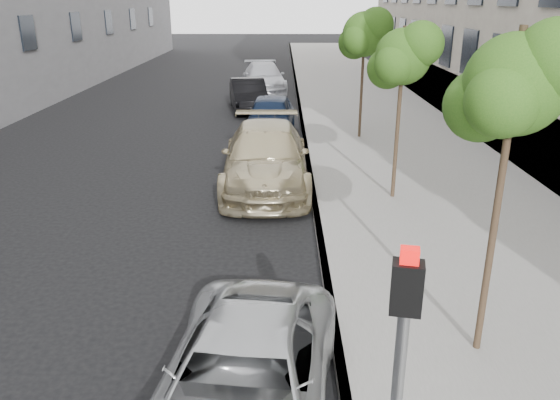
{
  "coord_description": "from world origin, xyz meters",
  "views": [
    {
      "loc": [
        0.36,
        -5.24,
        4.92
      ],
      "look_at": [
        0.32,
        4.01,
        1.5
      ],
      "focal_mm": 35.0,
      "sensor_mm": 36.0,
      "label": 1
    }
  ],
  "objects_px": {
    "suv": "(266,157)",
    "sedan_rear": "(264,78)",
    "sedan_blue": "(270,116)",
    "tree_far": "(365,34)",
    "tree_mid": "(404,57)",
    "sedan_black": "(248,95)",
    "signal_pole": "(399,376)",
    "minivan": "(243,386)",
    "tree_near": "(517,85)"
  },
  "relations": [
    {
      "from": "tree_far",
      "to": "sedan_black",
      "type": "xyz_separation_m",
      "value": [
        -4.45,
        5.73,
        -3.05
      ]
    },
    {
      "from": "signal_pole",
      "to": "minivan",
      "type": "height_order",
      "value": "signal_pole"
    },
    {
      "from": "tree_near",
      "to": "minivan",
      "type": "distance_m",
      "value": 4.91
    },
    {
      "from": "suv",
      "to": "sedan_black",
      "type": "xyz_separation_m",
      "value": [
        -1.12,
        10.96,
        -0.11
      ]
    },
    {
      "from": "tree_near",
      "to": "sedan_black",
      "type": "distance_m",
      "value": 19.52
    },
    {
      "from": "tree_near",
      "to": "minivan",
      "type": "bearing_deg",
      "value": -156.3
    },
    {
      "from": "sedan_blue",
      "to": "sedan_black",
      "type": "bearing_deg",
      "value": 105.61
    },
    {
      "from": "tree_far",
      "to": "signal_pole",
      "type": "distance_m",
      "value": 16.31
    },
    {
      "from": "sedan_black",
      "to": "tree_near",
      "type": "bearing_deg",
      "value": -85.51
    },
    {
      "from": "tree_mid",
      "to": "minivan",
      "type": "bearing_deg",
      "value": -112.68
    },
    {
      "from": "tree_near",
      "to": "suv",
      "type": "distance_m",
      "value": 9.0
    },
    {
      "from": "tree_near",
      "to": "sedan_rear",
      "type": "height_order",
      "value": "tree_near"
    },
    {
      "from": "tree_near",
      "to": "sedan_black",
      "type": "height_order",
      "value": "tree_near"
    },
    {
      "from": "signal_pole",
      "to": "sedan_blue",
      "type": "bearing_deg",
      "value": 106.37
    },
    {
      "from": "tree_mid",
      "to": "minivan",
      "type": "distance_m",
      "value": 9.14
    },
    {
      "from": "suv",
      "to": "sedan_blue",
      "type": "bearing_deg",
      "value": 89.09
    },
    {
      "from": "tree_mid",
      "to": "sedan_rear",
      "type": "distance_m",
      "value": 18.35
    },
    {
      "from": "minivan",
      "to": "suv",
      "type": "relative_size",
      "value": 0.79
    },
    {
      "from": "tree_mid",
      "to": "sedan_black",
      "type": "relative_size",
      "value": 0.99
    },
    {
      "from": "signal_pole",
      "to": "minivan",
      "type": "distance_m",
      "value": 2.59
    },
    {
      "from": "tree_near",
      "to": "tree_far",
      "type": "bearing_deg",
      "value": 90.0
    },
    {
      "from": "tree_near",
      "to": "signal_pole",
      "type": "bearing_deg",
      "value": -121.87
    },
    {
      "from": "tree_mid",
      "to": "sedan_blue",
      "type": "distance_m",
      "value": 8.48
    },
    {
      "from": "suv",
      "to": "sedan_black",
      "type": "bearing_deg",
      "value": 94.94
    },
    {
      "from": "tree_near",
      "to": "sedan_rear",
      "type": "xyz_separation_m",
      "value": [
        -3.91,
        24.2,
        -3.15
      ]
    },
    {
      "from": "suv",
      "to": "sedan_blue",
      "type": "relative_size",
      "value": 1.29
    },
    {
      "from": "tree_near",
      "to": "suv",
      "type": "bearing_deg",
      "value": 113.18
    },
    {
      "from": "sedan_black",
      "to": "minivan",
      "type": "bearing_deg",
      "value": -95.69
    },
    {
      "from": "signal_pole",
      "to": "minivan",
      "type": "bearing_deg",
      "value": 142.12
    },
    {
      "from": "tree_near",
      "to": "tree_mid",
      "type": "distance_m",
      "value": 6.51
    },
    {
      "from": "signal_pole",
      "to": "sedan_blue",
      "type": "height_order",
      "value": "signal_pole"
    },
    {
      "from": "minivan",
      "to": "sedan_rear",
      "type": "distance_m",
      "value": 25.67
    },
    {
      "from": "tree_mid",
      "to": "sedan_rear",
      "type": "xyz_separation_m",
      "value": [
        -3.91,
        17.7,
        -2.86
      ]
    },
    {
      "from": "signal_pole",
      "to": "sedan_black",
      "type": "distance_m",
      "value": 22.02
    },
    {
      "from": "signal_pole",
      "to": "suv",
      "type": "height_order",
      "value": "signal_pole"
    },
    {
      "from": "tree_near",
      "to": "sedan_blue",
      "type": "distance_m",
      "value": 14.5
    },
    {
      "from": "suv",
      "to": "tree_far",
      "type": "bearing_deg",
      "value": 56.62
    },
    {
      "from": "sedan_black",
      "to": "sedan_rear",
      "type": "distance_m",
      "value": 5.5
    },
    {
      "from": "tree_mid",
      "to": "sedan_black",
      "type": "bearing_deg",
      "value": 110.0
    },
    {
      "from": "tree_near",
      "to": "signal_pole",
      "type": "relative_size",
      "value": 1.51
    },
    {
      "from": "sedan_blue",
      "to": "tree_far",
      "type": "bearing_deg",
      "value": -9.73
    },
    {
      "from": "sedan_blue",
      "to": "sedan_rear",
      "type": "relative_size",
      "value": 0.82
    },
    {
      "from": "sedan_black",
      "to": "sedan_rear",
      "type": "bearing_deg",
      "value": 75.48
    },
    {
      "from": "suv",
      "to": "sedan_rear",
      "type": "bearing_deg",
      "value": 91.12
    },
    {
      "from": "signal_pole",
      "to": "sedan_black",
      "type": "relative_size",
      "value": 0.7
    },
    {
      "from": "suv",
      "to": "tree_mid",
      "type": "bearing_deg",
      "value": -21.81
    },
    {
      "from": "sedan_rear",
      "to": "signal_pole",
      "type": "bearing_deg",
      "value": -92.55
    },
    {
      "from": "minivan",
      "to": "suv",
      "type": "xyz_separation_m",
      "value": [
        0.0,
        9.23,
        0.2
      ]
    },
    {
      "from": "sedan_black",
      "to": "sedan_blue",
      "type": "bearing_deg",
      "value": -86.17
    },
    {
      "from": "signal_pole",
      "to": "suv",
      "type": "bearing_deg",
      "value": 108.96
    }
  ]
}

